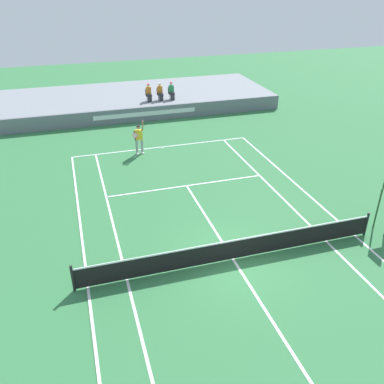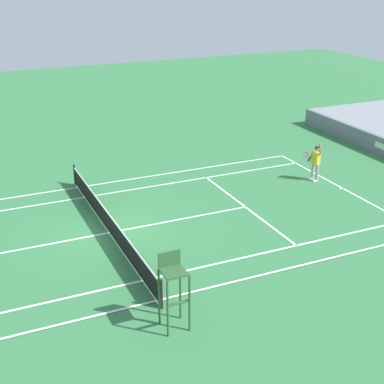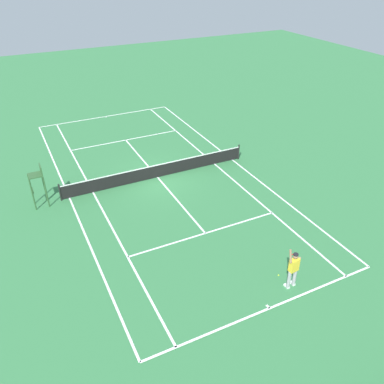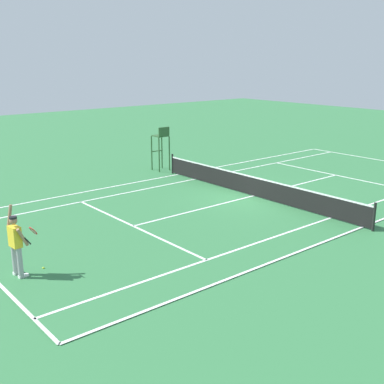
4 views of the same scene
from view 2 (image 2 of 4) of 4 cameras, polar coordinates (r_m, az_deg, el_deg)
name	(u,v)px [view 2 (image 2 of 4)]	position (r m, az deg, el deg)	size (l,w,h in m)	color
ground_plane	(109,233)	(23.43, -8.39, -4.16)	(80.00, 80.00, 0.00)	#337542
court	(109,233)	(23.43, -8.40, -4.14)	(11.08, 23.88, 0.03)	#337542
net	(109,222)	(23.21, -8.47, -3.00)	(11.98, 0.10, 1.07)	black
tennis_player	(315,162)	(29.02, 12.41, 2.98)	(0.75, 0.68, 2.08)	#9E9EA3
tennis_ball	(302,182)	(28.89, 11.13, 0.96)	(0.07, 0.07, 0.07)	#D1E533
umpire_chair	(173,282)	(16.89, -1.94, -9.11)	(0.77, 0.77, 2.44)	#2D562D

